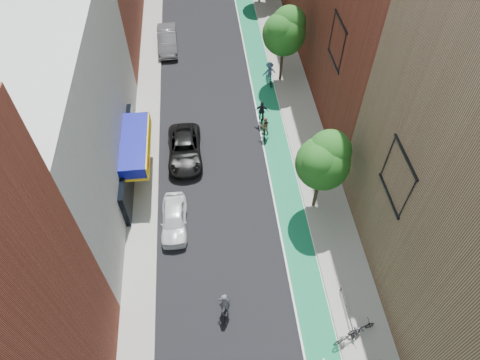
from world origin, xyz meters
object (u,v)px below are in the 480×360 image
object	(u,v)px
parked_car_silver	(167,40)
cyclist_lane_near	(265,129)
cyclist_lane_far	(269,74)
parked_car_black	(185,149)
cyclist_lead	(225,307)
cyclist_lane_mid	(262,115)
parked_car_white	(174,219)

from	to	relation	value
parked_car_silver	cyclist_lane_near	size ratio (longest dim) A/B	2.62
cyclist_lane_near	cyclist_lane_far	bearing A→B (deg)	-93.81
parked_car_black	cyclist_lead	world-z (taller)	cyclist_lead
cyclist_lead	cyclist_lane_mid	xyz separation A→B (m)	(4.23, 15.57, 0.09)
parked_car_silver	cyclist_lead	bearing A→B (deg)	-84.44
parked_car_black	cyclist_lane_far	bearing A→B (deg)	46.71
parked_car_white	parked_car_black	bearing A→B (deg)	83.54
parked_car_white	cyclist_lead	distance (m)	6.92
parked_car_white	parked_car_black	distance (m)	6.23
cyclist_lane_near	cyclist_lane_mid	size ratio (longest dim) A/B	0.91
parked_car_white	parked_car_black	world-z (taller)	parked_car_black
parked_car_white	parked_car_silver	size ratio (longest dim) A/B	0.81
parked_car_silver	cyclist_lead	distance (m)	27.34
parked_car_white	cyclist_lead	world-z (taller)	cyclist_lead
parked_car_white	parked_car_black	xyz separation A→B (m)	(0.83, 6.18, 0.03)
cyclist_lead	parked_car_white	bearing A→B (deg)	-52.89
parked_car_black	cyclist_lane_mid	world-z (taller)	cyclist_lane_mid
parked_car_white	cyclist_lane_near	size ratio (longest dim) A/B	2.12
parked_car_white	cyclist_lane_mid	distance (m)	11.61
parked_car_black	cyclist_lane_mid	xyz separation A→B (m)	(6.20, 3.06, 0.10)
cyclist_lane_near	parked_car_silver	bearing A→B (deg)	-52.59
parked_car_black	cyclist_lane_mid	size ratio (longest dim) A/B	2.48
parked_car_white	parked_car_black	size ratio (longest dim) A/B	0.78
parked_car_silver	cyclist_lane_far	bearing A→B (deg)	-37.92
parked_car_black	cyclist_lane_near	distance (m)	6.37
parked_car_white	cyclist_lane_near	xyz separation A→B (m)	(7.03, 7.63, 0.09)
parked_car_silver	cyclist_lane_near	bearing A→B (deg)	-61.61
cyclist_lead	cyclist_lane_near	size ratio (longest dim) A/B	1.11
parked_car_silver	cyclist_lead	world-z (taller)	cyclist_lead
parked_car_black	cyclist_lane_far	size ratio (longest dim) A/B	2.46
cyclist_lane_near	parked_car_white	bearing A→B (deg)	54.98
cyclist_lead	cyclist_lane_far	bearing A→B (deg)	-91.87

